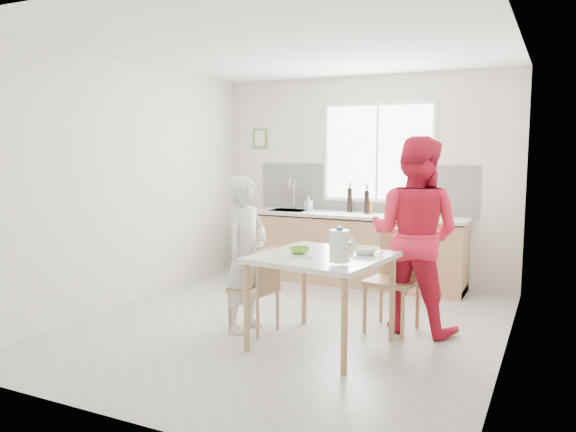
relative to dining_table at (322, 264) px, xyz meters
name	(u,v)px	position (x,y,z in m)	size (l,w,h in m)	color
ground	(289,325)	(-0.51, 0.40, -0.74)	(4.50, 4.50, 0.00)	#B7B7B2
room_shell	(289,160)	(-0.51, 0.40, 0.90)	(4.50, 4.50, 4.50)	silver
window	(378,153)	(-0.31, 2.63, 0.96)	(1.50, 0.06, 1.30)	white
backsplash	(363,189)	(-0.51, 2.64, 0.48)	(3.00, 0.02, 0.65)	white
picture_frame	(260,138)	(-2.06, 2.63, 1.16)	(0.22, 0.03, 0.28)	#52893E
kitchen_counter	(354,252)	(-0.51, 2.35, -0.32)	(2.84, 0.64, 1.37)	tan
dining_table	(322,264)	(0.00, 0.00, 0.00)	(1.20, 1.20, 0.83)	silver
chair_left	(259,286)	(-0.68, 0.09, -0.29)	(0.43, 0.43, 0.83)	tan
chair_far	(395,275)	(0.45, 0.77, -0.21)	(0.50, 0.50, 0.97)	tan
person_white	(246,254)	(-0.83, 0.11, 0.01)	(0.55, 0.36, 1.49)	silver
person_red	(415,235)	(0.62, 0.81, 0.19)	(0.91, 0.71, 1.87)	red
bowl_green	(300,250)	(-0.20, -0.02, 0.11)	(0.18, 0.18, 0.06)	#6AB92A
bowl_white	(365,251)	(0.33, 0.21, 0.11)	(0.23, 0.23, 0.06)	white
milk_jug	(340,246)	(0.29, -0.32, 0.24)	(0.22, 0.16, 0.28)	white
green_box	(347,246)	(0.13, 0.27, 0.13)	(0.10, 0.10, 0.09)	#80C22C
spoon	(301,257)	(-0.11, -0.21, 0.10)	(0.01, 0.01, 0.16)	#A5A5AA
cutting_board	(429,217)	(0.43, 2.36, 0.18)	(0.35, 0.25, 0.01)	#96B529
wine_bottle_a	(350,200)	(-0.64, 2.50, 0.34)	(0.07, 0.07, 0.32)	black
wine_bottle_b	(367,202)	(-0.38, 2.42, 0.33)	(0.07, 0.07, 0.30)	black
jar_amber	(370,207)	(-0.34, 2.43, 0.26)	(0.06, 0.06, 0.16)	#925A20
soap_bottle	(309,203)	(-1.22, 2.46, 0.27)	(0.09, 0.09, 0.19)	#999999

